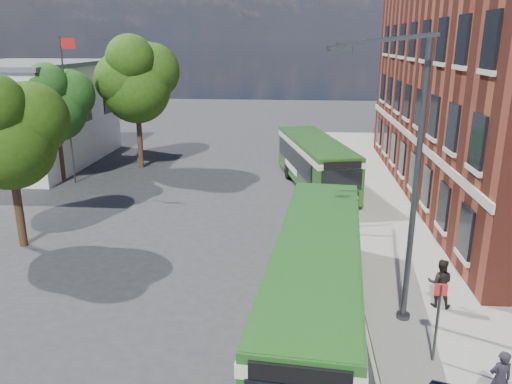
{
  "coord_description": "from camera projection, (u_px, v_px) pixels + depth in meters",
  "views": [
    {
      "loc": [
        1.65,
        -16.65,
        8.81
      ],
      "look_at": [
        -0.18,
        4.85,
        2.2
      ],
      "focal_mm": 35.0,
      "sensor_mm": 36.0,
      "label": 1
    }
  ],
  "objects": [
    {
      "name": "ground",
      "position": [
        250.0,
        286.0,
        18.57
      ],
      "size": [
        120.0,
        120.0,
        0.0
      ],
      "primitive_type": "plane",
      "color": "#2B2B2D",
      "rests_on": "ground"
    },
    {
      "name": "pavement",
      "position": [
        400.0,
        217.0,
        25.61
      ],
      "size": [
        6.0,
        48.0,
        0.15
      ],
      "primitive_type": "cube",
      "color": "gray",
      "rests_on": "ground"
    },
    {
      "name": "kerb_line",
      "position": [
        340.0,
        217.0,
        25.87
      ],
      "size": [
        0.12,
        48.0,
        0.01
      ],
      "primitive_type": "cube",
      "color": "beige",
      "rests_on": "ground"
    },
    {
      "name": "white_building",
      "position": [
        26.0,
        114.0,
        36.11
      ],
      "size": [
        9.4,
        13.4,
        7.3
      ],
      "color": "silver",
      "rests_on": "ground"
    },
    {
      "name": "flagpole",
      "position": [
        68.0,
        106.0,
        30.52
      ],
      "size": [
        0.95,
        0.1,
        9.0
      ],
      "color": "#333638",
      "rests_on": "ground"
    },
    {
      "name": "street_lamp",
      "position": [
        404.0,
        180.0,
        14.87
      ],
      "size": [
        2.96,
        2.38,
        9.0
      ],
      "color": "#333638",
      "rests_on": "ground"
    },
    {
      "name": "bus_stop_sign",
      "position": [
        438.0,
        317.0,
        13.68
      ],
      "size": [
        0.35,
        0.08,
        2.52
      ],
      "color": "#333638",
      "rests_on": "ground"
    },
    {
      "name": "bus_front",
      "position": [
        317.0,
        274.0,
        15.5
      ],
      "size": [
        3.66,
        12.56,
        3.02
      ],
      "color": "#23541D",
      "rests_on": "ground"
    },
    {
      "name": "bus_rear",
      "position": [
        315.0,
        159.0,
        30.39
      ],
      "size": [
        4.89,
        10.62,
        3.02
      ],
      "color": "#224D18",
      "rests_on": "ground"
    },
    {
      "name": "pedestrian_a",
      "position": [
        500.0,
        380.0,
        12.04
      ],
      "size": [
        0.62,
        0.46,
        1.57
      ],
      "primitive_type": "imported",
      "rotation": [
        0.0,
        0.0,
        3.29
      ],
      "color": "black",
      "rests_on": "pavement"
    },
    {
      "name": "pedestrian_b",
      "position": [
        440.0,
        283.0,
        16.7
      ],
      "size": [
        0.96,
        0.82,
        1.7
      ],
      "primitive_type": "imported",
      "rotation": [
        0.0,
        0.0,
        2.9
      ],
      "color": "black",
      "rests_on": "pavement"
    },
    {
      "name": "tree_left",
      "position": [
        8.0,
        131.0,
        20.73
      ],
      "size": [
        4.51,
        4.28,
        7.61
      ],
      "color": "#3A2515",
      "rests_on": "ground"
    },
    {
      "name": "tree_mid",
      "position": [
        55.0,
        102.0,
        30.9
      ],
      "size": [
        4.45,
        4.23,
        7.52
      ],
      "color": "#3A2515",
      "rests_on": "ground"
    },
    {
      "name": "tree_right",
      "position": [
        136.0,
        79.0,
        33.95
      ],
      "size": [
        5.45,
        5.18,
        9.2
      ],
      "color": "#3A2515",
      "rests_on": "ground"
    }
  ]
}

